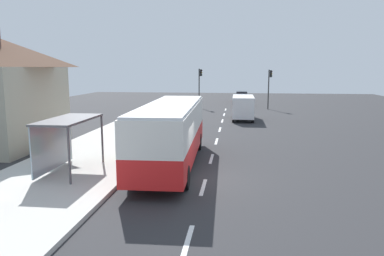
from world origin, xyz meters
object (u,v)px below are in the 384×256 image
bus (171,130)px  bus_shelter (63,131)px  recycling_bin_yellow (136,143)px  traffic_light_far_side (200,82)px  white_van (243,106)px  sedan_far (242,96)px  recycling_bin_green (129,148)px  recycling_bin_orange (125,151)px  traffic_light_near_side (270,83)px  sedan_near (242,100)px  recycling_bin_red (133,146)px

bus → bus_shelter: 5.22m
recycling_bin_yellow → bus: bearing=-42.2°
traffic_light_far_side → white_van: bearing=-63.5°
sedan_far → recycling_bin_green: (-6.50, -37.06, -0.14)m
traffic_light_far_side → bus: bearing=-87.2°
recycling_bin_orange → traffic_light_near_side: traffic_light_near_side is taller
sedan_near → recycling_bin_yellow: size_ratio=4.68×
recycling_bin_green → sedan_near: bearing=78.1°
traffic_light_near_side → traffic_light_far_side: traffic_light_far_side is taller
traffic_light_far_side → recycling_bin_red: bearing=-92.3°
white_van → recycling_bin_orange: (-6.40, -17.72, -0.69)m
recycling_bin_yellow → sedan_near: bearing=77.6°
recycling_bin_red → sedan_far: bearing=79.9°
sedan_near → recycling_bin_orange: size_ratio=4.68×
sedan_near → bus: bearing=-97.2°
white_van → sedan_near: bearing=89.6°
white_van → traffic_light_far_side: 12.05m
traffic_light_far_side → bus_shelter: traffic_light_far_side is taller
white_van → recycling_bin_green: white_van is taller
bus → bus_shelter: bearing=-154.4°
sedan_near → recycling_bin_red: size_ratio=4.68×
bus → recycling_bin_yellow: bearing=137.8°
white_van → traffic_light_near_side: traffic_light_near_side is taller
recycling_bin_green → traffic_light_near_side: size_ratio=0.20×
white_van → recycling_bin_yellow: bearing=-112.3°
recycling_bin_red → traffic_light_far_side: (1.10, 26.96, 2.63)m
white_van → recycling_bin_orange: white_van is taller
recycling_bin_yellow → bus_shelter: 5.22m
bus_shelter → sedan_near: bearing=75.6°
sedan_near → recycling_bin_yellow: (-6.50, -29.46, -0.14)m
sedan_far → recycling_bin_red: sedan_far is taller
white_van → sedan_far: (0.10, 20.05, -0.55)m
sedan_near → traffic_light_far_side: (-5.40, -3.20, 2.49)m
traffic_light_far_side → bus_shelter: size_ratio=1.23×
white_van → sedan_near: (0.10, 13.84, -0.55)m
recycling_bin_green → bus_shelter: bearing=-125.5°
recycling_bin_yellow → bus_shelter: bearing=-116.2°
bus → white_van: bus is taller
sedan_near → recycling_bin_green: size_ratio=4.68×
white_van → traffic_light_far_side: bearing=116.5°
recycling_bin_green → recycling_bin_yellow: 1.40m
recycling_bin_red → recycling_bin_yellow: 0.70m
traffic_light_near_side → sedan_far: bearing=107.4°
sedan_near → traffic_light_near_side: traffic_light_near_side is taller
sedan_near → recycling_bin_red: bearing=-102.2°
sedan_far → recycling_bin_yellow: size_ratio=4.63×
white_van → bus_shelter: (-8.61, -20.12, 0.75)m
recycling_bin_orange → traffic_light_far_side: traffic_light_far_side is taller
white_van → traffic_light_near_side: 10.55m
recycling_bin_red → bus_shelter: bearing=-120.2°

